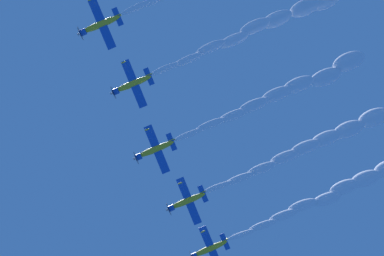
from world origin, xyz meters
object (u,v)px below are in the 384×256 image
(airplane_lead, at_px, (99,25))
(airplane_outer_left, at_px, (186,201))
(airplane_right_wingman, at_px, (154,150))
(airplane_left_wingman, at_px, (132,84))
(airplane_outer_right, at_px, (209,249))

(airplane_lead, bearing_deg, airplane_outer_left, -50.15)
(airplane_lead, relative_size, airplane_right_wingman, 1.00)
(airplane_left_wingman, xyz_separation_m, airplane_right_wingman, (7.99, -7.98, -2.18))
(airplane_lead, relative_size, airplane_outer_right, 1.00)
(airplane_lead, distance_m, airplane_outer_left, 32.86)
(airplane_outer_left, bearing_deg, airplane_outer_right, -48.69)
(airplane_right_wingman, relative_size, airplane_outer_right, 1.00)
(airplane_lead, height_order, airplane_left_wingman, airplane_left_wingman)
(airplane_lead, height_order, airplane_outer_left, airplane_outer_left)
(airplane_right_wingman, distance_m, airplane_outer_right, 20.99)
(airplane_lead, bearing_deg, airplane_left_wingman, -50.99)
(airplane_outer_left, xyz_separation_m, airplane_outer_right, (6.66, -7.57, 0.62))
(airplane_right_wingman, bearing_deg, airplane_outer_left, -54.70)
(airplane_lead, distance_m, airplane_right_wingman, 22.04)
(airplane_lead, relative_size, airplane_left_wingman, 1.00)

